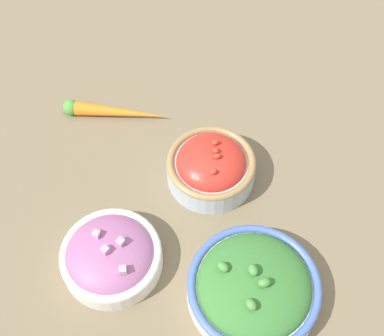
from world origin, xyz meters
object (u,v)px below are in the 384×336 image
Objects in this scene: bowl_broccoli at (254,287)px; bowl_red_onion at (111,256)px; bowl_cherry_tomatoes at (211,166)px; loose_carrot at (112,111)px.

bowl_red_onion is at bearing 84.50° from bowl_broccoli.
bowl_cherry_tomatoes is 0.20m from bowl_broccoli.
bowl_broccoli is at bearing -156.54° from bowl_cherry_tomatoes.
bowl_red_onion is 0.27m from loose_carrot.
bowl_broccoli reaches higher than bowl_red_onion.
bowl_cherry_tomatoes reaches higher than bowl_broccoli.
bowl_cherry_tomatoes reaches higher than loose_carrot.
bowl_cherry_tomatoes is 0.21m from bowl_red_onion.
bowl_red_onion is (-0.17, 0.12, -0.01)m from bowl_cherry_tomatoes.
bowl_broccoli is at bearing -48.27° from loose_carrot.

